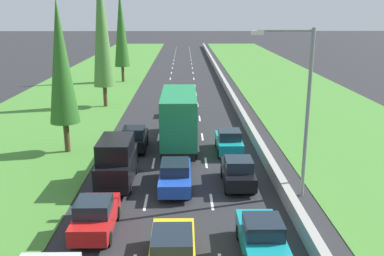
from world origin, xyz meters
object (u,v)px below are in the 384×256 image
yellow_sedan_centre_lane (172,251)px  teal_hatchback_right_lane_fourth (229,141)px  black_hatchback_right_lane (238,172)px  poplar_tree_third (101,24)px  blue_sedan_centre_lane_third (175,175)px  green_box_truck_centre_lane (179,117)px  teal_hatchback_right_lane (262,236)px  poplar_tree_fourth (121,29)px  poplar_tree_second (61,63)px  red_hatchback_left_lane (95,216)px  black_van_left_lane (117,161)px  blue_sedan_centre_lane_fifth (181,107)px  black_hatchback_left_lane (134,138)px  street_light_mast (302,102)px

yellow_sedan_centre_lane → teal_hatchback_right_lane_fourth: 14.64m
black_hatchback_right_lane → poplar_tree_third: (-11.35, 21.19, 7.59)m
blue_sedan_centre_lane_third → poplar_tree_third: poplar_tree_third is taller
green_box_truck_centre_lane → teal_hatchback_right_lane: 15.37m
yellow_sedan_centre_lane → poplar_tree_fourth: poplar_tree_fourth is taller
yellow_sedan_centre_lane → green_box_truck_centre_lane: 15.97m
teal_hatchback_right_lane → black_hatchback_right_lane: 7.25m
yellow_sedan_centre_lane → poplar_tree_second: (-7.88, 14.57, 5.57)m
red_hatchback_left_lane → poplar_tree_third: bearing=99.1°
black_hatchback_right_lane → black_van_left_lane: 7.02m
black_hatchback_right_lane → poplar_tree_second: size_ratio=0.37×
teal_hatchback_right_lane_fourth → blue_sedan_centre_lane_fifth: bearing=107.0°
red_hatchback_left_lane → poplar_tree_second: poplar_tree_second is taller
green_box_truck_centre_lane → black_hatchback_left_lane: bearing=-164.9°
street_light_mast → teal_hatchback_right_lane: bearing=-116.7°
blue_sedan_centre_lane_third → teal_hatchback_right_lane_fourth: teal_hatchback_right_lane_fourth is taller
blue_sedan_centre_lane_third → street_light_mast: 8.03m
street_light_mast → blue_sedan_centre_lane_third: bearing=170.7°
black_van_left_lane → street_light_mast: 10.86m
blue_sedan_centre_lane_fifth → blue_sedan_centre_lane_third: bearing=-90.7°
teal_hatchback_right_lane_fourth → street_light_mast: street_light_mast is taller
red_hatchback_left_lane → poplar_tree_third: poplar_tree_third is taller
blue_sedan_centre_lane_third → poplar_tree_fourth: size_ratio=0.36×
poplar_tree_third → teal_hatchback_right_lane_fourth: bearing=-53.2°
street_light_mast → black_hatchback_right_lane: bearing=154.6°
black_hatchback_right_lane → blue_sedan_centre_lane_fifth: black_hatchback_right_lane is taller
black_hatchback_right_lane → poplar_tree_fourth: 39.50m
poplar_tree_third → black_hatchback_left_lane: bearing=-72.2°
poplar_tree_third → street_light_mast: size_ratio=1.64×
red_hatchback_left_lane → teal_hatchback_right_lane_fourth: same height
blue_sedan_centre_lane_third → teal_hatchback_right_lane: size_ratio=1.15×
poplar_tree_third → yellow_sedan_centre_lane: bearing=-75.2°
black_hatchback_right_lane → poplar_tree_fourth: (-11.69, 37.16, 6.50)m
red_hatchback_left_lane → teal_hatchback_right_lane_fourth: size_ratio=1.00×
teal_hatchback_right_lane_fourth → poplar_tree_third: bearing=126.8°
green_box_truck_centre_lane → blue_sedan_centre_lane_fifth: (0.07, 9.63, -1.37)m
red_hatchback_left_lane → poplar_tree_third: size_ratio=0.26×
poplar_tree_second → black_van_left_lane: bearing=-53.0°
blue_sedan_centre_lane_third → blue_sedan_centre_lane_fifth: size_ratio=1.00×
poplar_tree_fourth → street_light_mast: 41.35m
red_hatchback_left_lane → blue_sedan_centre_lane_third: (3.52, 4.95, -0.02)m
black_hatchback_left_lane → green_box_truck_centre_lane: bearing=15.1°
teal_hatchback_right_lane_fourth → blue_sedan_centre_lane_third: bearing=-120.5°
poplar_tree_second → poplar_tree_fourth: size_ratio=0.85×
black_hatchback_right_lane → black_hatchback_left_lane: 9.52m
poplar_tree_second → street_light_mast: poplar_tree_second is taller
green_box_truck_centre_lane → yellow_sedan_centre_lane: bearing=-90.4°
yellow_sedan_centre_lane → poplar_tree_third: 31.41m
yellow_sedan_centre_lane → blue_sedan_centre_lane_third: bearing=90.3°
poplar_tree_third → poplar_tree_second: bearing=-90.4°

